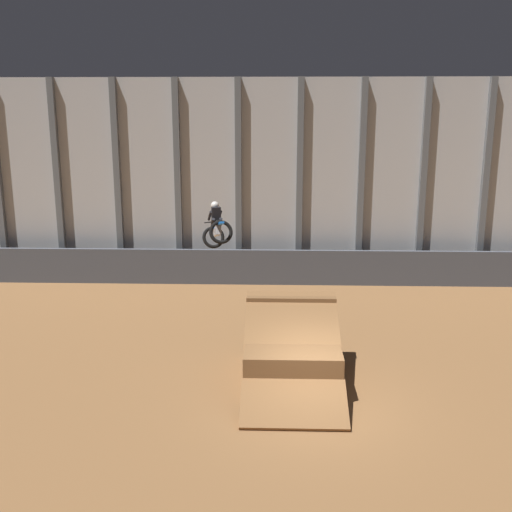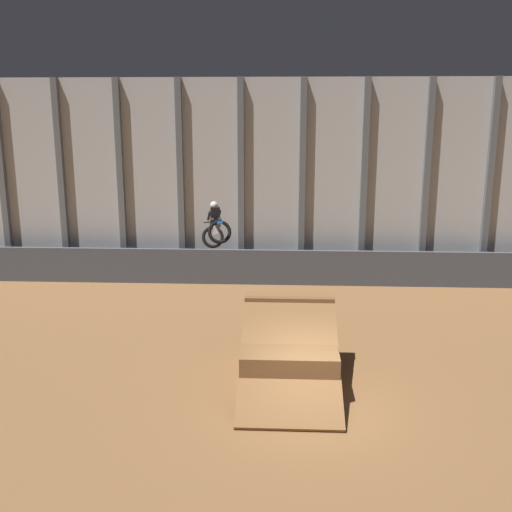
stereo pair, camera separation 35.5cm
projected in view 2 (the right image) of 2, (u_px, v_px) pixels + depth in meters
ground_plane at (311, 407)px, 15.83m from camera, size 60.00×60.00×0.00m
arena_back_wall at (302, 182)px, 27.13m from camera, size 32.00×0.40×9.14m
lower_barrier at (301, 268)px, 26.98m from camera, size 31.36×0.20×1.60m
dirt_ramp at (289, 353)px, 17.45m from camera, size 2.74×4.62×2.30m
rider_bike_solo at (216, 227)px, 18.87m from camera, size 1.16×1.80×1.63m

